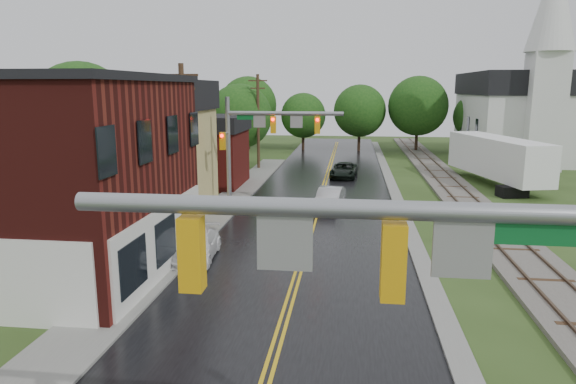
% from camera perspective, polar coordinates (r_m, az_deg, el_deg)
% --- Properties ---
extents(main_road, '(10.00, 90.00, 0.02)m').
position_cam_1_polar(main_road, '(35.46, 3.49, -1.13)').
color(main_road, black).
rests_on(main_road, ground).
extents(curb_right, '(0.80, 70.00, 0.12)m').
position_cam_1_polar(curb_right, '(40.42, 11.61, 0.23)').
color(curb_right, gray).
rests_on(curb_right, ground).
extents(sidewalk_left, '(2.40, 50.00, 0.12)m').
position_cam_1_polar(sidewalk_left, '(31.66, -8.39, -2.78)').
color(sidewalk_left, gray).
rests_on(sidewalk_left, ground).
extents(brick_building, '(14.30, 10.30, 8.30)m').
position_cam_1_polar(brick_building, '(24.67, -29.35, 1.64)').
color(brick_building, '#4A1310').
rests_on(brick_building, ground).
extents(yellow_house, '(8.00, 7.00, 6.40)m').
position_cam_1_polar(yellow_house, '(33.56, -16.03, 3.28)').
color(yellow_house, tan).
rests_on(yellow_house, ground).
extents(darkred_building, '(7.00, 6.00, 4.40)m').
position_cam_1_polar(darkred_building, '(41.73, -9.88, 3.70)').
color(darkred_building, '#3F0F0C').
rests_on(darkred_building, ground).
extents(church, '(10.40, 18.40, 20.00)m').
position_cam_1_polar(church, '(60.98, 24.45, 8.70)').
color(church, silver).
rests_on(church, ground).
extents(railroad, '(3.20, 80.00, 0.30)m').
position_cam_1_polar(railroad, '(41.03, 18.03, 0.21)').
color(railroad, '#59544C').
rests_on(railroad, ground).
extents(traffic_signal_near, '(7.34, 0.30, 7.20)m').
position_cam_1_polar(traffic_signal_near, '(7.23, 17.53, -11.66)').
color(traffic_signal_near, gray).
rests_on(traffic_signal_near, ground).
extents(traffic_signal_far, '(7.34, 0.43, 7.20)m').
position_cam_1_polar(traffic_signal_far, '(32.15, -2.97, 6.55)').
color(traffic_signal_far, gray).
rests_on(traffic_signal_far, ground).
extents(utility_pole_b, '(1.80, 0.28, 9.00)m').
position_cam_1_polar(utility_pole_b, '(28.17, -11.47, 5.12)').
color(utility_pole_b, '#382616').
rests_on(utility_pole_b, ground).
extents(utility_pole_c, '(1.80, 0.28, 9.00)m').
position_cam_1_polar(utility_pole_c, '(49.45, -3.34, 7.98)').
color(utility_pole_c, '#382616').
rests_on(utility_pole_c, ground).
extents(tree_left_b, '(7.60, 7.60, 9.69)m').
position_cam_1_polar(tree_left_b, '(41.61, -21.81, 7.90)').
color(tree_left_b, black).
rests_on(tree_left_b, ground).
extents(tree_left_c, '(6.00, 6.00, 7.65)m').
position_cam_1_polar(tree_left_c, '(47.34, -12.74, 7.31)').
color(tree_left_c, black).
rests_on(tree_left_c, ground).
extents(tree_left_e, '(6.40, 6.40, 8.16)m').
position_cam_1_polar(tree_left_e, '(51.70, -5.21, 8.21)').
color(tree_left_e, black).
rests_on(tree_left_e, ground).
extents(suv_dark, '(2.50, 4.82, 1.30)m').
position_cam_1_polar(suv_dark, '(45.12, 6.22, 2.39)').
color(suv_dark, black).
rests_on(suv_dark, ground).
extents(sedan_silver, '(2.02, 4.43, 1.41)m').
position_cam_1_polar(sedan_silver, '(33.20, 4.65, -0.77)').
color(sedan_silver, '#B7B7BC').
rests_on(sedan_silver, ground).
extents(pickup_white, '(2.06, 4.35, 1.23)m').
position_cam_1_polar(pickup_white, '(24.01, -10.07, -5.95)').
color(pickup_white, white).
rests_on(pickup_white, ground).
extents(semi_trailer, '(5.46, 12.49, 3.85)m').
position_cam_1_polar(semi_trailer, '(44.38, 22.22, 3.59)').
color(semi_trailer, black).
rests_on(semi_trailer, ground).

